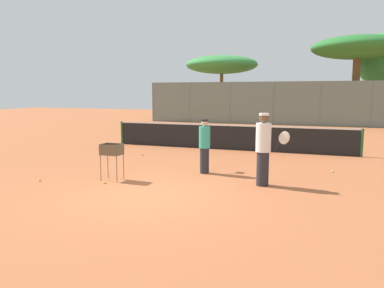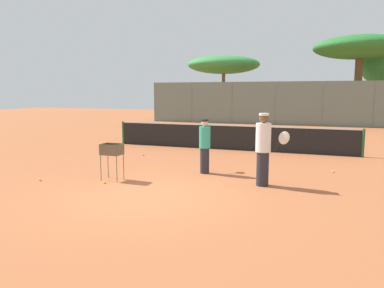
% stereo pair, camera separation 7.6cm
% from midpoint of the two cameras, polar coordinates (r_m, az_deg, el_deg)
% --- Properties ---
extents(ground_plane, '(80.00, 80.00, 0.00)m').
position_cam_midpoint_polar(ground_plane, '(8.99, -6.80, -7.83)').
color(ground_plane, '#B26038').
extents(tennis_net, '(10.46, 0.10, 1.07)m').
position_cam_midpoint_polar(tennis_net, '(15.93, 5.88, 1.12)').
color(tennis_net, '#26592D').
rests_on(tennis_net, ground_plane).
extents(back_fence, '(20.09, 0.08, 3.22)m').
position_cam_midpoint_polar(back_fence, '(28.74, 12.64, 6.08)').
color(back_fence, slate).
rests_on(back_fence, ground_plane).
extents(tree_0, '(6.23, 6.23, 5.57)m').
position_cam_midpoint_polar(tree_0, '(33.30, 4.91, 11.91)').
color(tree_0, brown).
rests_on(tree_0, ground_plane).
extents(tree_1, '(6.64, 6.64, 6.50)m').
position_cam_midpoint_polar(tree_1, '(30.72, 24.30, 13.16)').
color(tree_1, brown).
rests_on(tree_1, ground_plane).
extents(player_white_outfit, '(0.93, 0.42, 1.90)m').
position_cam_midpoint_polar(player_white_outfit, '(9.85, 11.03, -0.68)').
color(player_white_outfit, '#26262D').
rests_on(player_white_outfit, ground_plane).
extents(player_red_cap, '(0.34, 0.89, 1.63)m').
position_cam_midpoint_polar(player_red_cap, '(11.22, 2.16, -0.21)').
color(player_red_cap, '#26262D').
rests_on(player_red_cap, ground_plane).
extents(ball_cart, '(0.56, 0.41, 1.01)m').
position_cam_midpoint_polar(ball_cart, '(10.59, -11.88, -1.25)').
color(ball_cart, brown).
rests_on(ball_cart, ground_plane).
extents(tennis_ball_0, '(0.07, 0.07, 0.07)m').
position_cam_midpoint_polar(tennis_ball_0, '(12.22, 20.87, -3.93)').
color(tennis_ball_0, '#D1E54C').
rests_on(tennis_ball_0, ground_plane).
extents(tennis_ball_1, '(0.07, 0.07, 0.07)m').
position_cam_midpoint_polar(tennis_ball_1, '(10.35, -12.97, -5.69)').
color(tennis_ball_1, '#D1E54C').
rests_on(tennis_ball_1, ground_plane).
extents(tennis_ball_2, '(0.07, 0.07, 0.07)m').
position_cam_midpoint_polar(tennis_ball_2, '(14.61, -7.29, -1.60)').
color(tennis_ball_2, '#D1E54C').
rests_on(tennis_ball_2, ground_plane).
extents(tennis_ball_3, '(0.07, 0.07, 0.07)m').
position_cam_midpoint_polar(tennis_ball_3, '(11.17, -21.98, -5.07)').
color(tennis_ball_3, '#D1E54C').
rests_on(tennis_ball_3, ground_plane).
extents(parked_car, '(4.20, 1.70, 1.60)m').
position_cam_midpoint_polar(parked_car, '(32.35, 17.94, 4.39)').
color(parked_car, '#B2B7BC').
rests_on(parked_car, ground_plane).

